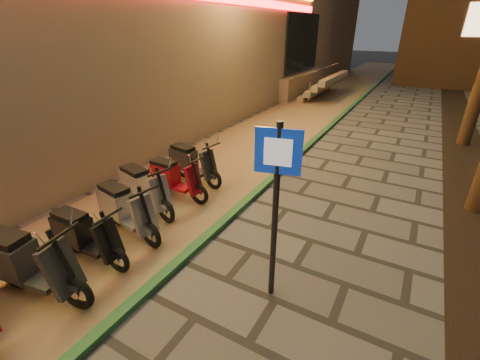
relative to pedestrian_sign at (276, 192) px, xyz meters
The scene contains 9 objects.
parking_strip 8.29m from the pedestrian_sign, 114.16° to the left, with size 3.40×60.00×0.01m, color #8C7251.
green_curb 7.75m from the pedestrian_sign, 102.34° to the left, with size 0.18×60.00×0.10m, color #235F31.
pedestrian_sign is the anchor object (origin of this frame).
scooter_5 3.74m from the pedestrian_sign, 150.56° to the right, with size 1.83×0.79×1.29m.
scooter_6 3.42m from the pedestrian_sign, 165.18° to the right, with size 1.56×0.55×1.10m.
scooter_7 3.34m from the pedestrian_sign, behind, with size 1.68×0.71×1.18m.
scooter_8 3.75m from the pedestrian_sign, 165.28° to the left, with size 1.67×0.77×1.18m.
scooter_9 3.87m from the pedestrian_sign, 152.82° to the left, with size 1.56×0.55×1.10m.
scooter_10 4.46m from the pedestrian_sign, 143.20° to the left, with size 1.65×0.68×1.16m.
Camera 1 is at (2.10, -0.79, 3.62)m, focal length 24.00 mm.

